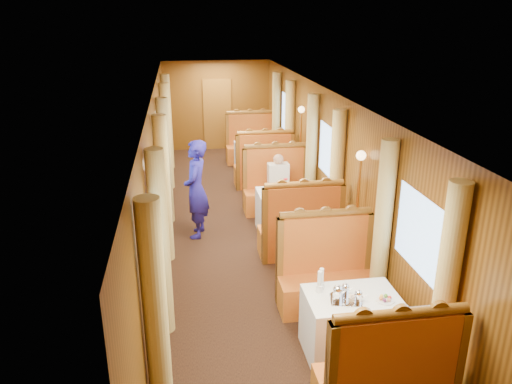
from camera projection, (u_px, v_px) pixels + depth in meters
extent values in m
cube|color=brown|center=(218.00, 115.00, 14.22)|extent=(0.80, 0.04, 2.00)
cube|color=white|center=(351.00, 325.00, 5.74)|extent=(1.05, 0.72, 0.75)
cube|color=#A83412|center=(397.00, 355.00, 4.50)|extent=(1.30, 0.12, 0.80)
cylinder|color=brown|center=(402.00, 314.00, 4.35)|extent=(1.23, 0.10, 0.10)
cube|color=#A83412|center=(327.00, 293.00, 6.68)|extent=(1.30, 0.55, 0.45)
cube|color=#A83412|center=(324.00, 244.00, 6.66)|extent=(1.30, 0.12, 0.80)
cylinder|color=brown|center=(326.00, 213.00, 6.51)|extent=(1.23, 0.10, 0.10)
cube|color=white|center=(287.00, 211.00, 9.00)|extent=(1.05, 0.72, 0.75)
cube|color=#A83412|center=(299.00, 241.00, 8.16)|extent=(1.30, 0.55, 0.45)
cube|color=#A83412|center=(303.00, 211.00, 7.75)|extent=(1.30, 0.12, 0.80)
cylinder|color=brown|center=(304.00, 184.00, 7.60)|extent=(1.23, 0.10, 0.10)
cube|color=#A83412|center=(277.00, 200.00, 9.93)|extent=(1.30, 0.55, 0.45)
cube|color=#A83412|center=(275.00, 167.00, 9.92)|extent=(1.30, 0.12, 0.80)
cylinder|color=brown|center=(275.00, 146.00, 9.77)|extent=(1.23, 0.10, 0.10)
cube|color=white|center=(257.00, 158.00, 12.25)|extent=(1.05, 0.72, 0.75)
cube|color=#A83412|center=(263.00, 176.00, 11.42)|extent=(1.30, 0.55, 0.45)
cube|color=#A83412|center=(265.00, 152.00, 11.00)|extent=(1.30, 0.12, 0.80)
cylinder|color=brown|center=(265.00, 132.00, 10.85)|extent=(1.23, 0.10, 0.10)
cube|color=#A83412|center=(251.00, 154.00, 13.18)|extent=(1.30, 0.55, 0.45)
cube|color=#A83412|center=(250.00, 129.00, 13.17)|extent=(1.30, 0.12, 0.80)
cylinder|color=brown|center=(250.00, 112.00, 13.02)|extent=(1.23, 0.10, 0.10)
cube|color=silver|center=(346.00, 300.00, 5.52)|extent=(0.39, 0.33, 0.01)
cylinder|color=white|center=(385.00, 300.00, 5.53)|extent=(0.20, 0.20, 0.01)
cylinder|color=white|center=(319.00, 289.00, 5.69)|extent=(0.08, 0.08, 0.08)
cylinder|color=white|center=(320.00, 278.00, 5.65)|extent=(0.05, 0.05, 0.18)
cylinder|color=white|center=(321.00, 286.00, 5.75)|extent=(0.08, 0.08, 0.08)
cylinder|color=white|center=(322.00, 276.00, 5.71)|extent=(0.05, 0.05, 0.18)
cylinder|color=silver|center=(285.00, 188.00, 8.86)|extent=(0.06, 0.06, 0.14)
cylinder|color=silver|center=(258.00, 141.00, 12.08)|extent=(0.06, 0.06, 0.14)
cylinder|color=tan|center=(156.00, 321.00, 4.44)|extent=(0.22, 0.22, 2.35)
cylinder|color=tan|center=(160.00, 245.00, 5.89)|extent=(0.22, 0.22, 2.35)
cylinder|color=tan|center=(445.00, 296.00, 4.84)|extent=(0.22, 0.22, 2.35)
cylinder|color=tan|center=(382.00, 230.00, 6.29)|extent=(0.22, 0.22, 2.35)
cylinder|color=tan|center=(164.00, 190.00, 7.69)|extent=(0.22, 0.22, 2.35)
cylinder|color=tan|center=(165.00, 162.00, 9.14)|extent=(0.22, 0.22, 2.35)
cylinder|color=tan|center=(336.00, 181.00, 8.09)|extent=(0.22, 0.22, 2.35)
cylinder|color=tan|center=(311.00, 156.00, 9.54)|extent=(0.22, 0.22, 2.35)
cylinder|color=tan|center=(167.00, 137.00, 10.94)|extent=(0.22, 0.22, 2.35)
cylinder|color=tan|center=(167.00, 122.00, 12.39)|extent=(0.22, 0.22, 2.35)
cylinder|color=tan|center=(289.00, 133.00, 11.34)|extent=(0.22, 0.22, 2.35)
cylinder|color=tan|center=(276.00, 119.00, 12.79)|extent=(0.22, 0.22, 2.35)
cylinder|color=#BF8C3F|center=(162.00, 231.00, 6.87)|extent=(0.04, 0.04, 1.85)
sphere|color=#FFD18C|center=(157.00, 164.00, 6.55)|extent=(0.14, 0.14, 0.14)
cylinder|color=#BF8C3F|center=(356.00, 219.00, 7.28)|extent=(0.04, 0.04, 1.85)
sphere|color=#FFD18C|center=(361.00, 156.00, 6.95)|extent=(0.14, 0.14, 0.14)
cylinder|color=#BF8C3F|center=(166.00, 160.00, 10.12)|extent=(0.04, 0.04, 1.85)
sphere|color=#FFD18C|center=(163.00, 114.00, 9.80)|extent=(0.14, 0.14, 0.14)
cylinder|color=#BF8C3F|center=(300.00, 155.00, 10.53)|extent=(0.04, 0.04, 1.85)
sphere|color=#FFD18C|center=(301.00, 110.00, 10.20)|extent=(0.14, 0.14, 0.14)
imported|color=navy|center=(196.00, 189.00, 8.64)|extent=(0.52, 0.70, 1.74)
cube|color=beige|center=(278.00, 177.00, 9.65)|extent=(0.40, 0.24, 0.55)
sphere|color=tan|center=(278.00, 159.00, 9.53)|extent=(0.20, 0.20, 0.20)
cube|color=beige|center=(280.00, 191.00, 9.57)|extent=(0.36, 0.30, 0.14)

